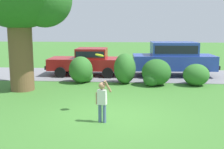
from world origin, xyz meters
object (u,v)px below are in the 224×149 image
at_px(child_thrower, 102,99).
at_px(frisbee, 99,55).
at_px(parked_suv, 173,57).
at_px(parked_sedan, 88,61).

relative_size(child_thrower, frisbee, 4.37).
bearing_deg(parked_suv, frisbee, -114.69).
relative_size(parked_sedan, frisbee, 15.06).
bearing_deg(frisbee, parked_sedan, 102.73).
bearing_deg(parked_sedan, frisbee, -77.27).
bearing_deg(child_thrower, parked_sedan, 102.52).
xyz_separation_m(parked_sedan, frisbee, (1.57, -6.94, 1.05)).
relative_size(parked_sedan, child_thrower, 3.45).
height_order(parked_suv, child_thrower, parked_suv).
distance_m(parked_suv, frisbee, 7.83).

